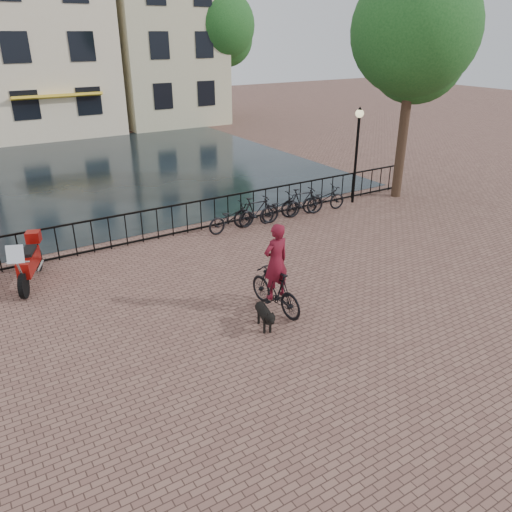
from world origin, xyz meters
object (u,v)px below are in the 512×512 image
cyclist (276,273)px  dog (264,316)px  motorcycle (28,258)px  lamp_post (357,140)px

cyclist → dog: 1.04m
dog → motorcycle: (-3.94, 4.97, 0.43)m
lamp_post → motorcycle: lamp_post is taller
lamp_post → motorcycle: bearing=-176.4°
lamp_post → cyclist: lamp_post is taller
lamp_post → dog: bearing=-143.4°
lamp_post → dog: lamp_post is taller
lamp_post → cyclist: size_ratio=1.38×
lamp_post → dog: (-7.67, -5.71, -2.08)m
dog → lamp_post: bearing=50.9°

